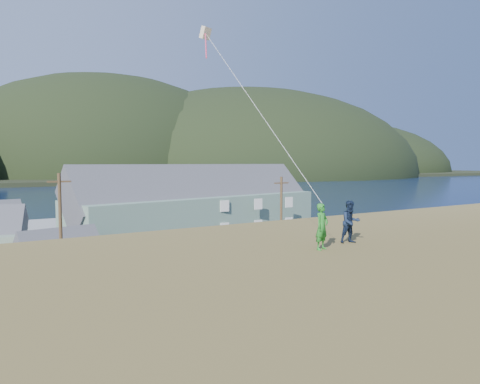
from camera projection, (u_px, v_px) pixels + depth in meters
name	position (u px, v px, depth m)	size (l,w,h in m)	color
ground	(125.00, 302.00, 31.57)	(900.00, 900.00, 0.00)	#0A1638
grass_strip	(133.00, 309.00, 29.85)	(110.00, 8.00, 0.10)	#4C3D19
waterfront_lot	(81.00, 258.00, 46.13)	(72.00, 36.00, 0.12)	#28282B
wharf	(8.00, 230.00, 62.75)	(26.00, 14.00, 0.90)	gray
far_hills	(61.00, 175.00, 289.05)	(760.00, 265.00, 143.00)	black
lodge	(200.00, 205.00, 56.86)	(35.73, 15.74, 12.16)	gray
shed_white	(61.00, 256.00, 37.66)	(7.62, 5.87, 5.40)	white
utility_poles	(78.00, 239.00, 31.06)	(34.27, 0.24, 9.55)	#47331E
parked_cars	(1.00, 251.00, 46.02)	(26.17, 13.37, 1.58)	navy
kite_flyer_green	(322.00, 227.00, 15.08)	(0.60, 0.39, 1.64)	#207722
kite_flyer_navy	(351.00, 222.00, 16.34)	(0.79, 0.62, 1.62)	#131E35
kite_rig	(207.00, 37.00, 19.67)	(1.18, 3.78, 10.30)	beige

